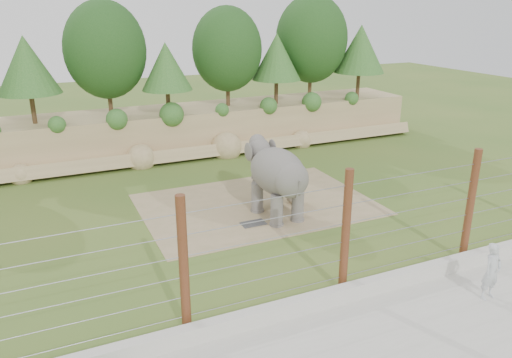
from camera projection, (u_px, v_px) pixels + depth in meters
name	position (u px, v px, depth m)	size (l,w,h in m)	color
ground	(277.00, 233.00, 19.41)	(90.00, 90.00, 0.00)	#456A27
back_embankment	(190.00, 84.00, 29.20)	(30.00, 5.52, 8.77)	tan
dirt_patch	(257.00, 204.00, 22.17)	(10.00, 7.00, 0.02)	#948459
drain_grate	(253.00, 223.00, 20.19)	(1.00, 0.60, 0.03)	#262628
elephant	(277.00, 182.00, 20.47)	(1.62, 3.79, 3.07)	#5E5853
stone_ball	(294.00, 195.00, 22.15)	(0.79, 0.79, 0.79)	gray
retaining_wall	(352.00, 292.00, 15.03)	(26.00, 0.35, 0.50)	beige
walkway	(394.00, 336.00, 13.39)	(26.00, 4.00, 0.01)	beige
barrier_fence	(346.00, 232.00, 14.87)	(20.26, 0.26, 4.00)	#592215
zookeeper	(492.00, 271.00, 14.85)	(0.66, 0.43, 1.81)	#A9AEB2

